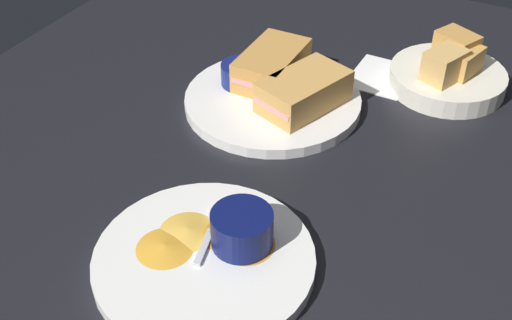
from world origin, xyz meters
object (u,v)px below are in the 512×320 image
object	(u,v)px
spoon_by_gravy_ramekin	(215,221)
plate_chips_companion	(202,260)
ramekin_dark_sauce	(242,73)
sandwich_half_near	(304,92)
plate_sandwich_main	(273,101)
bread_basket_rear	(449,73)
ramekin_light_gravy	(242,228)
spoon_by_dark_ramekin	(262,97)
sandwich_half_far	(272,65)

from	to	relation	value
spoon_by_gravy_ramekin	plate_chips_companion	bearing A→B (deg)	13.70
ramekin_dark_sauce	sandwich_half_near	bearing A→B (deg)	83.46
sandwich_half_near	plate_sandwich_main	bearing A→B (deg)	-91.66
ramekin_dark_sauce	spoon_by_gravy_ramekin	distance (cm)	30.89
spoon_by_gravy_ramekin	bread_basket_rear	size ratio (longest dim) A/B	0.56
sandwich_half_near	ramekin_light_gravy	distance (cm)	29.05
sandwich_half_near	spoon_by_dark_ramekin	xyz separation A→B (cm)	(1.18, -6.19, -2.04)
plate_sandwich_main	spoon_by_gravy_ramekin	size ratio (longest dim) A/B	2.65
sandwich_half_far	spoon_by_gravy_ramekin	bearing A→B (deg)	14.71
spoon_by_dark_ramekin	spoon_by_gravy_ramekin	size ratio (longest dim) A/B	0.95
ramekin_light_gravy	bread_basket_rear	size ratio (longest dim) A/B	0.40
bread_basket_rear	sandwich_half_far	bearing A→B (deg)	-62.55
plate_chips_companion	spoon_by_dark_ramekin	bearing A→B (deg)	-164.91
ramekin_dark_sauce	spoon_by_gravy_ramekin	bearing A→B (deg)	22.48
plate_sandwich_main	ramekin_dark_sauce	distance (cm)	6.47
sandwich_half_near	ramekin_dark_sauce	bearing A→B (deg)	-96.54
bread_basket_rear	plate_sandwich_main	bearing A→B (deg)	-52.14
sandwich_half_far	plate_chips_companion	xyz separation A→B (cm)	(36.85, 9.58, -3.20)
plate_sandwich_main	spoon_by_dark_ramekin	xyz separation A→B (cm)	(1.33, -1.19, 1.16)
ramekin_dark_sauce	bread_basket_rear	distance (cm)	31.93
plate_chips_companion	ramekin_light_gravy	world-z (taller)	ramekin_light_gravy
plate_sandwich_main	spoon_by_dark_ramekin	size ratio (longest dim) A/B	2.79
plate_sandwich_main	ramekin_light_gravy	xyz separation A→B (cm)	(28.71, 10.32, 3.11)
plate_sandwich_main	spoon_by_gravy_ramekin	xyz separation A→B (cm)	(27.42, 5.98, 1.16)
sandwich_half_near	plate_chips_companion	world-z (taller)	sandwich_half_near
sandwich_half_far	ramekin_light_gravy	xyz separation A→B (cm)	(33.11, 12.69, -0.09)
ramekin_light_gravy	spoon_by_gravy_ramekin	world-z (taller)	ramekin_light_gravy
sandwich_half_near	sandwich_half_far	bearing A→B (deg)	-121.66
spoon_by_gravy_ramekin	spoon_by_dark_ramekin	bearing A→B (deg)	-164.65
sandwich_half_near	ramekin_dark_sauce	world-z (taller)	sandwich_half_near
bread_basket_rear	spoon_by_dark_ramekin	bearing A→B (deg)	-51.51
spoon_by_dark_ramekin	bread_basket_rear	size ratio (longest dim) A/B	0.53
plate_sandwich_main	plate_chips_companion	bearing A→B (deg)	12.52
sandwich_half_near	spoon_by_dark_ramekin	size ratio (longest dim) A/B	1.57
ramekin_light_gravy	bread_basket_rear	xyz separation A→B (cm)	(-45.70, 11.54, -1.37)
sandwich_half_near	spoon_by_gravy_ramekin	bearing A→B (deg)	2.05
sandwich_half_near	sandwich_half_far	distance (cm)	8.67
sandwich_half_near	ramekin_light_gravy	xyz separation A→B (cm)	(28.56, 5.32, -0.09)
ramekin_dark_sauce	spoon_by_dark_ramekin	xyz separation A→B (cm)	(2.42, 4.64, -1.42)
spoon_by_gravy_ramekin	ramekin_dark_sauce	bearing A→B (deg)	-157.52
plate_sandwich_main	plate_chips_companion	world-z (taller)	same
bread_basket_rear	ramekin_dark_sauce	bearing A→B (deg)	-60.13
ramekin_dark_sauce	bread_basket_rear	bearing A→B (deg)	119.87
plate_sandwich_main	ramekin_light_gravy	size ratio (longest dim) A/B	3.73
spoon_by_gravy_ramekin	bread_basket_rear	world-z (taller)	bread_basket_rear
sandwich_half_far	ramekin_dark_sauce	size ratio (longest dim) A/B	2.10
spoon_by_dark_ramekin	ramekin_light_gravy	bearing A→B (deg)	22.79
ramekin_dark_sauce	plate_sandwich_main	bearing A→B (deg)	79.34
ramekin_light_gravy	spoon_by_gravy_ramekin	size ratio (longest dim) A/B	0.71
ramekin_light_gravy	spoon_by_gravy_ramekin	bearing A→B (deg)	-106.58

